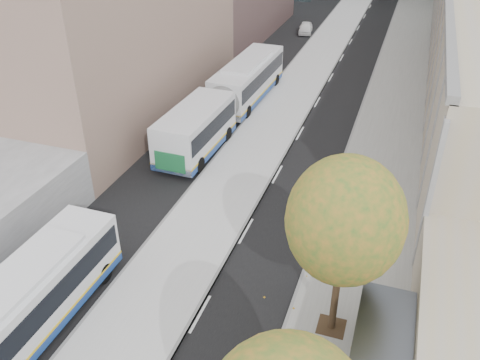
% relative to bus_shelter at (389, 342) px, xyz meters
% --- Properties ---
extents(bus_platform, '(4.25, 150.00, 0.15)m').
position_rel_bus_shelter_xyz_m(bus_platform, '(-9.56, 24.04, -2.11)').
color(bus_platform, '#AFAFAF').
rests_on(bus_platform, ground).
extents(sidewalk, '(4.75, 150.00, 0.08)m').
position_rel_bus_shelter_xyz_m(sidewalk, '(-1.56, 24.04, -2.15)').
color(sidewalk, gray).
rests_on(sidewalk, ground).
extents(bus_shelter, '(1.90, 4.40, 2.53)m').
position_rel_bus_shelter_xyz_m(bus_shelter, '(0.00, 0.00, 0.00)').
color(bus_shelter, '#383A3F').
rests_on(bus_shelter, sidewalk).
extents(tree_c, '(4.20, 4.20, 7.28)m').
position_rel_bus_shelter_xyz_m(tree_c, '(-2.09, 2.04, 3.06)').
color(tree_c, black).
rests_on(tree_c, sidewalk).
extents(bus_far, '(3.23, 18.54, 3.08)m').
position_rel_bus_shelter_xyz_m(bus_far, '(-12.87, 19.66, -0.51)').
color(bus_far, silver).
rests_on(bus_far, ground).
extents(distant_car, '(1.93, 3.73, 1.21)m').
position_rel_bus_shelter_xyz_m(distant_car, '(-12.74, 44.77, -1.58)').
color(distant_car, white).
rests_on(distant_car, ground).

